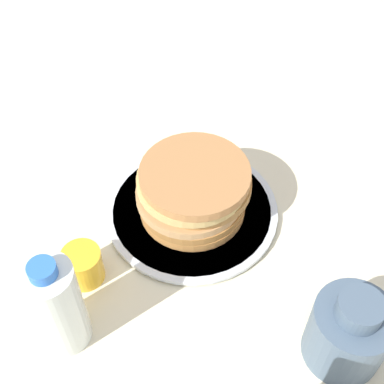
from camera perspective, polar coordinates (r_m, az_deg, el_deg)
ground_plane at (r=0.93m, az=0.76°, el=-2.33°), size 4.00×4.00×0.00m
plate at (r=0.93m, az=0.00°, el=-1.87°), size 0.30×0.30×0.01m
pancake_stack at (r=0.89m, az=0.09°, el=0.21°), size 0.19×0.19×0.10m
juice_glass at (r=0.85m, az=-11.54°, el=-7.67°), size 0.06×0.06×0.06m
cream_jug at (r=0.78m, az=16.37°, el=-14.12°), size 0.11×0.11×0.14m
water_bottle_mid at (r=0.76m, az=-14.27°, el=-11.66°), size 0.07×0.07×0.18m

